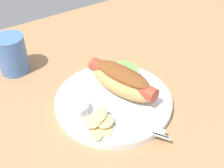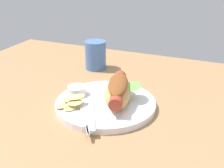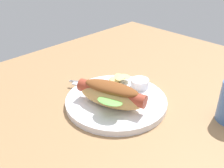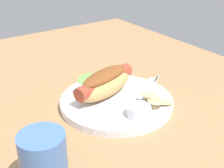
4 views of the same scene
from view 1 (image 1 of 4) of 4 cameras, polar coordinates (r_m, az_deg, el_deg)
name	(u,v)px [view 1 (image 1 of 4)]	position (r cm, az deg, el deg)	size (l,w,h in cm)	color
ground_plane	(121,104)	(69.04, 1.65, -3.66)	(120.00, 90.00, 1.80)	#9E754C
plate	(113,101)	(67.21, 0.16, -3.13)	(25.35, 25.35, 1.60)	white
hot_dog	(122,80)	(66.45, 1.89, 0.75)	(11.14, 17.36, 5.94)	tan
sauce_ramekin	(77,108)	(63.17, -6.54, -4.49)	(4.88, 4.88, 2.30)	white
fork	(132,127)	(60.74, 3.67, -7.86)	(9.41, 12.80, 0.40)	silver
knife	(129,119)	(62.19, 3.13, -6.41)	(15.63, 1.40, 0.36)	silver
chips_pile	(100,123)	(59.88, -2.29, -7.31)	(7.16, 7.15, 2.60)	#DEC574
drinking_cup	(12,54)	(77.93, -18.03, 5.24)	(7.06, 7.06, 9.50)	#4770B2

